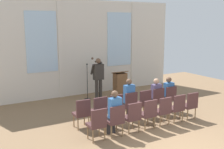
% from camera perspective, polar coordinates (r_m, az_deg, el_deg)
% --- Properties ---
extents(ground_plane, '(16.25, 16.25, 0.00)m').
position_cam_1_polar(ground_plane, '(7.72, 13.87, -14.31)').
color(ground_plane, '#846647').
extents(rear_partition, '(9.33, 0.14, 4.22)m').
position_cam_1_polar(rear_partition, '(12.33, -5.98, 5.61)').
color(rear_partition, silver).
rests_on(rear_partition, ground).
extents(speaker, '(0.51, 0.69, 1.78)m').
position_cam_1_polar(speaker, '(11.43, -2.90, -0.27)').
color(speaker, '#332D28').
rests_on(speaker, ground).
extents(mic_stand, '(0.28, 0.28, 1.55)m').
position_cam_1_polar(mic_stand, '(11.66, -5.15, -3.63)').
color(mic_stand, black).
rests_on(mic_stand, ground).
extents(lectern, '(0.60, 0.48, 1.16)m').
position_cam_1_polar(lectern, '(12.08, 1.69, -2.02)').
color(lectern, brown).
rests_on(lectern, ground).
extents(chair_r0_c0, '(0.46, 0.44, 0.94)m').
position_cam_1_polar(chair_r0_c0, '(8.51, -6.29, -7.77)').
color(chair_r0_c0, olive).
rests_on(chair_r0_c0, ground).
extents(chair_r0_c1, '(0.46, 0.44, 0.94)m').
position_cam_1_polar(chair_r0_c1, '(8.74, -2.76, -7.20)').
color(chair_r0_c1, olive).
rests_on(chair_r0_c1, ground).
extents(chair_r0_c2, '(0.46, 0.44, 0.94)m').
position_cam_1_polar(chair_r0_c2, '(9.01, 0.57, -6.64)').
color(chair_r0_c2, olive).
rests_on(chair_r0_c2, ground).
extents(chair_r0_c3, '(0.46, 0.44, 0.94)m').
position_cam_1_polar(chair_r0_c3, '(9.30, 3.69, -6.09)').
color(chair_r0_c3, olive).
rests_on(chair_r0_c3, ground).
extents(audience_r0_c3, '(0.36, 0.39, 1.39)m').
position_cam_1_polar(audience_r0_c3, '(9.30, 3.44, -4.61)').
color(audience_r0_c3, '#2D2D33').
rests_on(audience_r0_c3, ground).
extents(chair_r0_c4, '(0.46, 0.44, 0.94)m').
position_cam_1_polar(chair_r0_c4, '(9.62, 6.60, -5.57)').
color(chair_r0_c4, olive).
rests_on(chair_r0_c4, ground).
extents(chair_r0_c5, '(0.46, 0.44, 0.94)m').
position_cam_1_polar(chair_r0_c5, '(9.96, 9.32, -5.06)').
color(chair_r0_c5, olive).
rests_on(chair_r0_c5, ground).
extents(audience_r0_c5, '(0.36, 0.39, 1.28)m').
position_cam_1_polar(audience_r0_c5, '(9.98, 9.05, -3.97)').
color(audience_r0_c5, '#2D2D33').
rests_on(audience_r0_c5, ground).
extents(chair_r0_c6, '(0.46, 0.44, 0.94)m').
position_cam_1_polar(chair_r0_c6, '(10.33, 11.84, -4.58)').
color(chair_r0_c6, olive).
rests_on(chair_r0_c6, ground).
extents(audience_r0_c6, '(0.36, 0.39, 1.27)m').
position_cam_1_polar(audience_r0_c6, '(10.35, 11.57, -3.54)').
color(audience_r0_c6, '#2D2D33').
rests_on(audience_r0_c6, ground).
extents(chair_r1_c0, '(0.46, 0.44, 0.94)m').
position_cam_1_polar(chair_r1_c0, '(7.61, -3.11, -9.99)').
color(chair_r1_c0, olive).
rests_on(chair_r1_c0, ground).
extents(chair_r1_c1, '(0.46, 0.44, 0.94)m').
position_cam_1_polar(chair_r1_c1, '(7.87, 0.74, -9.26)').
color(chair_r1_c1, olive).
rests_on(chair_r1_c1, ground).
extents(audience_r1_c1, '(0.36, 0.39, 1.36)m').
position_cam_1_polar(audience_r1_c1, '(7.87, 0.45, -7.60)').
color(audience_r1_c1, '#2D2D33').
rests_on(audience_r1_c1, ground).
extents(chair_r1_c2, '(0.46, 0.44, 0.94)m').
position_cam_1_polar(chair_r1_c2, '(8.17, 4.30, -8.54)').
color(chair_r1_c2, olive).
rests_on(chair_r1_c2, ground).
extents(chair_r1_c3, '(0.46, 0.44, 0.94)m').
position_cam_1_polar(chair_r1_c3, '(8.49, 7.60, -7.84)').
color(chair_r1_c3, olive).
rests_on(chair_r1_c3, ground).
extents(chair_r1_c4, '(0.46, 0.44, 0.94)m').
position_cam_1_polar(chair_r1_c4, '(8.84, 10.63, -7.17)').
color(chair_r1_c4, olive).
rests_on(chair_r1_c4, ground).
extents(chair_r1_c5, '(0.46, 0.44, 0.94)m').
position_cam_1_polar(chair_r1_c5, '(9.21, 13.42, -6.54)').
color(chair_r1_c5, olive).
rests_on(chair_r1_c5, ground).
extents(chair_r1_c6, '(0.46, 0.44, 0.94)m').
position_cam_1_polar(chair_r1_c6, '(9.61, 15.98, -5.95)').
color(chair_r1_c6, olive).
rests_on(chair_r1_c6, ground).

